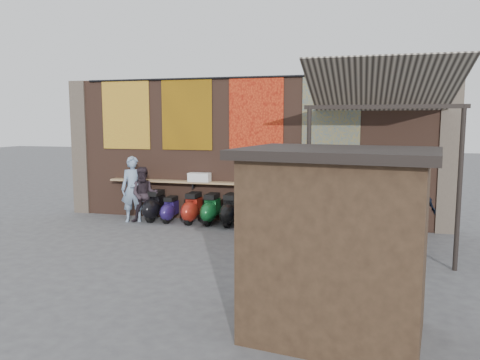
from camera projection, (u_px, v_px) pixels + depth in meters
The scene contains 35 objects.
ground at pixel (218, 245), 10.69m from camera, with size 70.00×70.00×0.00m, color #474749.
brick_wall at pixel (247, 150), 13.03m from camera, with size 10.00×0.40×4.00m, color brown.
pier_left at pixel (83, 148), 14.37m from camera, with size 0.50×0.50×4.00m, color #4C4238.
pier_right at pixel (448, 154), 11.69m from camera, with size 0.50×0.50×4.00m, color #4C4238.
eating_counter at pixel (244, 184), 12.79m from camera, with size 8.00×0.32×0.05m, color #9E7A51.
shelf_box at pixel (199, 177), 13.07m from camera, with size 0.61×0.29×0.25m, color white.
tapestry_redgold at pixel (126, 115), 13.62m from camera, with size 1.50×0.02×2.00m, color #983716.
tapestry_sun at pixel (187, 114), 13.13m from camera, with size 1.50×0.02×2.00m, color orange.
tapestry_orange at pixel (256, 114), 12.62m from camera, with size 1.50×0.02×2.00m, color red.
tapestry_multi at pixel (331, 114), 12.10m from camera, with size 1.50×0.02×2.00m, color navy.
hang_rail at pixel (245, 77), 12.56m from camera, with size 0.06×0.06×9.50m, color black.
scooter_stool_0 at pixel (155, 206), 13.24m from camera, with size 0.40×0.89×0.85m, color black, non-canonical shape.
scooter_stool_1 at pixel (170, 209), 13.07m from camera, with size 0.33×0.74×0.71m, color navy, non-canonical shape.
scooter_stool_2 at pixel (193, 208), 12.90m from camera, with size 0.40×0.88×0.84m, color maroon, non-canonical shape.
scooter_stool_3 at pixel (211, 209), 12.82m from camera, with size 0.39×0.87×0.83m, color #0E4A21, non-canonical shape.
scooter_stool_4 at pixel (230, 210), 12.62m from camera, with size 0.40×0.90×0.85m, color black, non-canonical shape.
scooter_stool_5 at pixel (252, 212), 12.48m from camera, with size 0.38×0.85×0.81m, color #151B50, non-canonical shape.
scooter_stool_6 at pixel (272, 215), 12.36m from camera, with size 0.32×0.71×0.67m, color #9A200B, non-canonical shape.
scooter_stool_7 at pixel (296, 215), 12.15m from camera, with size 0.35×0.79×0.75m, color #0D6021, non-canonical shape.
scooter_stool_8 at pixel (315, 217), 12.03m from camera, with size 0.34×0.75×0.71m, color #0D0C87, non-canonical shape.
scooter_stool_9 at pixel (339, 217), 11.94m from camera, with size 0.35×0.77×0.73m, color #83460B, non-canonical shape.
diner_left at pixel (133, 189), 13.06m from camera, with size 0.67×0.44×1.84m, color #7D95B6.
diner_right at pixel (144, 195), 12.98m from camera, with size 0.76×0.59×1.55m, color #2D232A.
shopper_navy at pixel (416, 214), 9.97m from camera, with size 0.99×0.41×1.70m, color black.
shopper_grey at pixel (370, 224), 9.39m from camera, with size 0.98×0.57×1.52m, color #5D5D62.
shopper_tan at pixel (352, 218), 9.97m from camera, with size 0.75×0.49×1.53m, color #877C56.
market_stall at pixel (336, 248), 6.07m from camera, with size 2.17×1.63×2.35m, color black.
stall_roof at pixel (338, 153), 5.91m from camera, with size 2.43×1.87×0.12m, color black.
stall_sign at pixel (349, 198), 6.77m from camera, with size 1.20×0.04×0.50m, color gold.
stall_shelf at pixel (347, 255), 6.88m from camera, with size 1.80×0.10×0.06m, color #473321.
awning_canvas at pixel (382, 87), 10.21m from camera, with size 3.20×3.40×0.03m, color beige.
awning_ledger at pixel (381, 75), 11.68m from camera, with size 3.30×0.08×0.12m, color #33261C.
awning_header at pixel (384, 107), 8.83m from camera, with size 3.00×0.08×0.08m, color black.
awning_post_left at pixel (308, 184), 9.38m from camera, with size 0.09×0.09×3.10m, color black.
awning_post_right at pixel (459, 189), 8.66m from camera, with size 0.09×0.09×3.10m, color black.
Camera 1 is at (3.19, -9.94, 2.81)m, focal length 35.00 mm.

